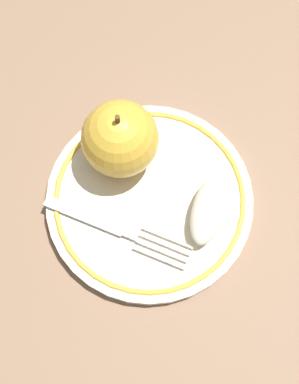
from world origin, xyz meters
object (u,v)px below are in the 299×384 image
at_px(apple_red_whole, 120,139).
at_px(fork, 112,227).
at_px(plate, 150,200).
at_px(apple_slice_front, 208,210).

xyz_separation_m(apple_red_whole, fork, (0.04, 0.08, -0.04)).
xyz_separation_m(plate, apple_red_whole, (0.01, -0.06, 0.05)).
bearing_deg(fork, apple_slice_front, 31.17).
xyz_separation_m(plate, fork, (0.05, 0.02, 0.01)).
relative_size(plate, fork, 1.73).
height_order(plate, fork, fork).
relative_size(plate, apple_red_whole, 2.45).
bearing_deg(apple_slice_front, fork, 114.47).
bearing_deg(apple_red_whole, plate, 98.48).
bearing_deg(apple_red_whole, fork, 61.25).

